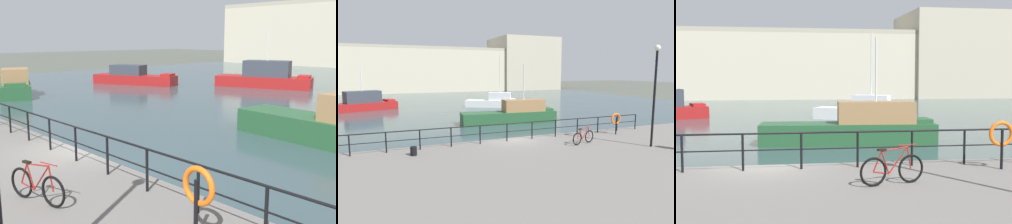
{
  "view_description": "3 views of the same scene",
  "coord_description": "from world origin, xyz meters",
  "views": [
    {
      "loc": [
        11.31,
        -6.56,
        4.59
      ],
      "look_at": [
        0.94,
        3.17,
        1.95
      ],
      "focal_mm": 42.31,
      "sensor_mm": 36.0,
      "label": 1
    },
    {
      "loc": [
        -7.12,
        -16.58,
        5.04
      ],
      "look_at": [
        1.83,
        5.23,
        1.84
      ],
      "focal_mm": 31.81,
      "sensor_mm": 36.0,
      "label": 2
    },
    {
      "loc": [
        0.42,
        -13.57,
        3.64
      ],
      "look_at": [
        3.05,
        4.09,
        2.22
      ],
      "focal_mm": 47.98,
      "sensor_mm": 36.0,
      "label": 3
    }
  ],
  "objects": [
    {
      "name": "moored_green_narrowboat",
      "position": [
        7.39,
        23.4,
        0.78
      ],
      "size": [
        7.36,
        5.2,
        7.36
      ],
      "rotation": [
        0.0,
        0.0,
        -0.49
      ],
      "color": "white",
      "rests_on": "water_basin"
    },
    {
      "name": "moored_blue_motorboat",
      "position": [
        4.59,
        10.1,
        0.87
      ],
      "size": [
        9.5,
        2.99,
        5.71
      ],
      "rotation": [
        0.0,
        0.0,
        -0.09
      ],
      "color": "#23512D",
      "rests_on": "water_basin"
    },
    {
      "name": "quay_railing",
      "position": [
        -2.21,
        -0.75,
        1.71
      ],
      "size": [
        23.17,
        0.07,
        1.08
      ],
      "color": "black",
      "rests_on": "quay_promenade"
    },
    {
      "name": "harbor_building",
      "position": [
        7.55,
        63.34,
        5.7
      ],
      "size": [
        78.3,
        15.95,
        14.53
      ],
      "color": "#C1B79E",
      "rests_on": "ground_plane"
    },
    {
      "name": "water_basin",
      "position": [
        0.0,
        30.2,
        0.01
      ],
      "size": [
        80.0,
        60.0,
        0.01
      ],
      "primitive_type": "cube",
      "color": "#33474C",
      "rests_on": "ground_plane"
    },
    {
      "name": "ground_plane",
      "position": [
        0.0,
        0.0,
        0.0
      ],
      "size": [
        240.0,
        240.0,
        0.0
      ],
      "primitive_type": "plane",
      "color": "#4C5147"
    },
    {
      "name": "parked_bicycle",
      "position": [
        3.21,
        -2.97,
        1.36
      ],
      "size": [
        1.73,
        0.5,
        0.98
      ],
      "rotation": [
        0.0,
        0.0,
        0.25
      ],
      "color": "black",
      "rests_on": "quay_promenade"
    },
    {
      "name": "life_ring_stand",
      "position": [
        6.79,
        -1.58,
        1.94
      ],
      "size": [
        0.75,
        0.16,
        1.4
      ],
      "color": "black",
      "rests_on": "quay_promenade"
    }
  ]
}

